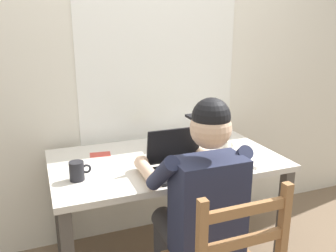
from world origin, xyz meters
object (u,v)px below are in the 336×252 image
Objects in this scene: seated_person at (198,202)px; computer_mouse at (226,162)px; desk at (166,171)px; laptop at (180,162)px; book_stack_main at (165,144)px; coffee_mug_dark at (77,171)px; landscape_photo_print at (100,154)px; coffee_mug_white at (223,147)px.

computer_mouse is (0.30, 0.25, 0.08)m from seated_person.
seated_person is at bearing -91.08° from desk.
laptop reaches higher than book_stack_main.
desk is 12.03× the size of coffee_mug_dark.
desk is 7.20× the size of book_stack_main.
book_stack_main is at bearing 122.30° from computer_mouse.
landscape_photo_print is at bearing 61.61° from coffee_mug_dark.
coffee_mug_white is (0.37, 0.41, 0.11)m from seated_person.
laptop reaches higher than coffee_mug_dark.
book_stack_main is 1.50× the size of landscape_photo_print.
computer_mouse is 0.80m from landscape_photo_print.
laptop is at bearing -8.06° from coffee_mug_dark.
book_stack_main is at bearing 0.20° from landscape_photo_print.
landscape_photo_print is (-0.38, 0.42, -0.05)m from laptop.
desk is 0.49m from seated_person.
laptop is (0.00, -0.22, 0.15)m from desk.
landscape_photo_print is at bearing 172.88° from book_stack_main.
landscape_photo_print reaches higher than desk.
computer_mouse is at bearing -39.46° from desk.
coffee_mug_dark reaches higher than coffee_mug_white.
desk is at bearing -108.47° from book_stack_main.
laptop reaches higher than desk.
coffee_mug_white is 0.79m from landscape_photo_print.
coffee_mug_white is at bearing -35.30° from book_stack_main.
book_stack_main is (0.04, 0.37, -0.02)m from laptop.
laptop is 1.69× the size of book_stack_main.
coffee_mug_dark is at bearing -111.07° from landscape_photo_print.
desk is 11.71× the size of coffee_mug_white.
coffee_mug_dark is at bearing 147.59° from seated_person.
laptop is at bearing 87.06° from seated_person.
landscape_photo_print is at bearing 146.52° from computer_mouse.
seated_person reaches higher than landscape_photo_print.
coffee_mug_white is (0.07, 0.17, 0.03)m from computer_mouse.
laptop reaches higher than landscape_photo_print.
coffee_mug_dark is at bearing -154.64° from book_stack_main.
desk is at bearing 140.54° from computer_mouse.
seated_person is at bearing -95.23° from book_stack_main.
laptop reaches higher than computer_mouse.
seated_person is 0.65m from book_stack_main.
coffee_mug_dark is (-0.92, -0.06, 0.01)m from coffee_mug_white.
seated_person is 0.66m from coffee_mug_dark.
laptop is at bearing -88.81° from desk.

